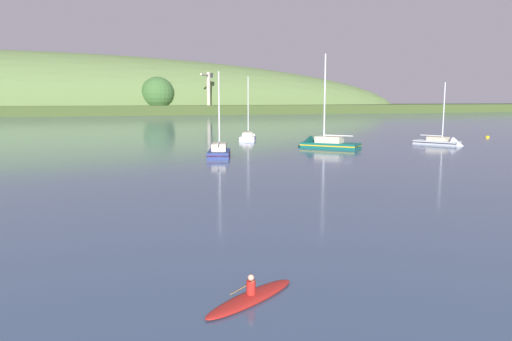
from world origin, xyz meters
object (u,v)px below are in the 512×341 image
at_px(sailboat_outer_reach, 248,138).
at_px(sailboat_near_mooring, 219,154).
at_px(canoe_with_paddler, 251,297).
at_px(mooring_buoy_foreground, 487,138).
at_px(sailboat_far_left, 443,144).
at_px(dockside_crane, 208,95).
at_px(sailboat_midwater_white, 322,146).

bearing_deg(sailboat_outer_reach, sailboat_near_mooring, 175.66).
xyz_separation_m(canoe_with_paddler, mooring_buoy_foreground, (62.86, 55.04, -0.09)).
bearing_deg(sailboat_near_mooring, mooring_buoy_foreground, -58.69).
distance_m(sailboat_near_mooring, sailboat_far_left, 35.66).
xyz_separation_m(dockside_crane, mooring_buoy_foreground, (14.79, -150.15, -8.78)).
height_order(dockside_crane, sailboat_near_mooring, dockside_crane).
bearing_deg(mooring_buoy_foreground, sailboat_midwater_white, -168.58).
relative_size(dockside_crane, mooring_buoy_foreground, 23.51).
bearing_deg(sailboat_outer_reach, mooring_buoy_foreground, -82.00).
relative_size(sailboat_midwater_white, sailboat_far_left, 1.37).
relative_size(sailboat_near_mooring, sailboat_far_left, 1.06).
height_order(canoe_with_paddler, mooring_buoy_foreground, canoe_with_paddler).
relative_size(sailboat_midwater_white, mooring_buoy_foreground, 18.00).
bearing_deg(sailboat_far_left, canoe_with_paddler, -74.85).
bearing_deg(sailboat_far_left, sailboat_near_mooring, -114.53).
xyz_separation_m(sailboat_midwater_white, sailboat_outer_reach, (-5.34, 17.45, -0.05)).
bearing_deg(sailboat_midwater_white, sailboat_outer_reach, -25.76).
relative_size(dockside_crane, sailboat_midwater_white, 1.31).
xyz_separation_m(sailboat_near_mooring, sailboat_midwater_white, (16.40, 5.26, 0.03)).
bearing_deg(mooring_buoy_foreground, sailboat_near_mooring, -166.56).
bearing_deg(dockside_crane, mooring_buoy_foreground, 40.45).
relative_size(dockside_crane, sailboat_far_left, 1.79).
xyz_separation_m(sailboat_far_left, mooring_buoy_foreground, (17.25, 9.22, -0.13)).
height_order(sailboat_midwater_white, sailboat_outer_reach, sailboat_midwater_white).
relative_size(sailboat_near_mooring, sailboat_outer_reach, 0.96).
height_order(dockside_crane, sailboat_far_left, dockside_crane).
height_order(sailboat_near_mooring, canoe_with_paddler, sailboat_near_mooring).
height_order(sailboat_far_left, mooring_buoy_foreground, sailboat_far_left).
bearing_deg(canoe_with_paddler, mooring_buoy_foreground, -170.63).
height_order(sailboat_near_mooring, mooring_buoy_foreground, sailboat_near_mooring).
height_order(sailboat_near_mooring, sailboat_far_left, sailboat_near_mooring).
distance_m(sailboat_outer_reach, canoe_with_paddler, 68.51).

